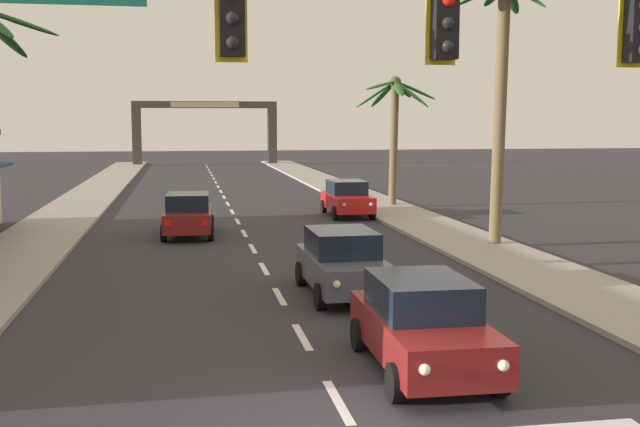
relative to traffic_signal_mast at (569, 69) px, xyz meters
The scene contains 11 objects.
sidewalk_right 21.68m from the traffic_signal_mast, 76.61° to the left, with size 3.20×110.00×0.14m, color #9E998E.
sidewalk_left 23.69m from the traffic_signal_mast, 117.60° to the left, with size 3.20×110.00×0.14m, color #9E998E.
lane_markings 22.20m from the traffic_signal_mast, 96.67° to the left, with size 4.28×89.75×0.01m.
traffic_signal_mast is the anchor object (origin of this frame).
sedan_lead_at_stop_bar 5.29m from the traffic_signal_mast, 111.62° to the left, with size 1.99×4.47×1.68m.
sedan_third_in_queue 10.16m from the traffic_signal_mast, 98.08° to the left, with size 1.99×4.47×1.68m.
sedan_oncoming_far 21.42m from the traffic_signal_mast, 104.11° to the left, with size 2.10×4.51×1.68m.
sedan_parked_nearest_kerb 26.07m from the traffic_signal_mast, 84.79° to the left, with size 1.97×4.46×1.68m.
palm_right_second 16.78m from the traffic_signal_mast, 70.08° to the left, with size 3.60×3.66×9.48m.
palm_right_third 29.62m from the traffic_signal_mast, 79.14° to the left, with size 4.36×4.39×6.78m.
town_gateway_arch 71.04m from the traffic_signal_mast, 92.36° to the left, with size 14.72×0.90×6.53m.
Camera 1 is at (-2.37, -10.63, 4.44)m, focal length 43.61 mm.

